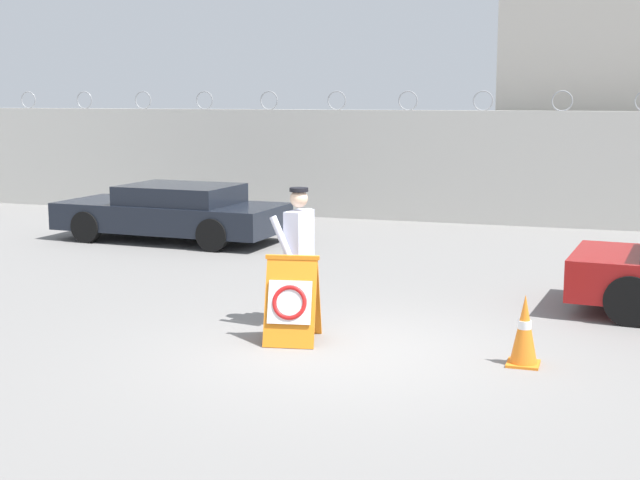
{
  "coord_description": "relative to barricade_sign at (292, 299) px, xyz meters",
  "views": [
    {
      "loc": [
        2.91,
        -9.67,
        2.97
      ],
      "look_at": [
        -1.02,
        2.26,
        0.93
      ],
      "focal_mm": 50.0,
      "sensor_mm": 36.0,
      "label": 1
    }
  ],
  "objects": [
    {
      "name": "security_guard",
      "position": [
        -0.18,
        0.77,
        0.49
      ],
      "size": [
        0.46,
        0.64,
        1.81
      ],
      "rotation": [
        0.0,
        0.0,
        -1.72
      ],
      "color": "#232838",
      "rests_on": "ground_plane"
    },
    {
      "name": "building_block",
      "position": [
        4.14,
        15.05,
        2.07
      ],
      "size": [
        6.58,
        5.96,
        5.21
      ],
      "color": "#B2ADA3",
      "rests_on": "ground_plane"
    },
    {
      "name": "barricade_sign",
      "position": [
        0.0,
        0.0,
        0.0
      ],
      "size": [
        0.74,
        0.84,
        1.07
      ],
      "rotation": [
        0.0,
        0.0,
        0.18
      ],
      "color": "orange",
      "rests_on": "ground_plane"
    },
    {
      "name": "perimeter_wall",
      "position": [
        0.71,
        10.91,
        0.79
      ],
      "size": [
        36.0,
        0.3,
        3.08
      ],
      "color": "beige",
      "rests_on": "ground_plane"
    },
    {
      "name": "traffic_cone_near",
      "position": [
        2.78,
        -0.1,
        -0.13
      ],
      "size": [
        0.36,
        0.36,
        0.81
      ],
      "color": "orange",
      "rests_on": "ground_plane"
    },
    {
      "name": "parked_car_front_coupe",
      "position": [
        -4.97,
        6.46,
        0.07
      ],
      "size": [
        4.79,
        2.2,
        1.16
      ],
      "rotation": [
        0.0,
        0.0,
        3.08
      ],
      "color": "black",
      "rests_on": "ground_plane"
    },
    {
      "name": "ground_plane",
      "position": [
        0.71,
        -0.24,
        -0.53
      ],
      "size": [
        90.0,
        90.0,
        0.0
      ],
      "primitive_type": "plane",
      "color": "gray"
    }
  ]
}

